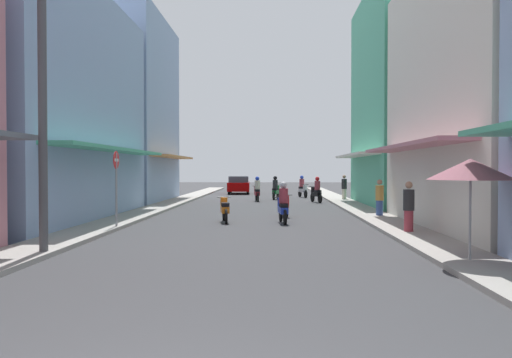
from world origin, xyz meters
TOP-DOWN VIEW (x-y plane):
  - ground_plane at (0.00, 20.45)m, footprint 107.59×107.59m
  - sidewalk_left at (-5.08, 20.45)m, footprint 1.55×56.91m
  - sidewalk_right at (5.08, 20.45)m, footprint 1.55×56.91m
  - building_left_mid at (-8.85, 15.98)m, footprint 7.05×12.57m
  - building_left_far at (-8.85, 27.43)m, footprint 7.05×9.27m
  - building_right_far at (8.85, 24.24)m, footprint 7.05×9.79m
  - motorbike_green at (1.00, 30.25)m, footprint 0.63×1.78m
  - motorbike_red at (1.30, 18.00)m, footprint 0.58×1.80m
  - motorbike_silver at (2.95, 32.74)m, footprint 0.69×1.76m
  - motorbike_black at (3.47, 27.26)m, footprint 0.70×1.76m
  - motorbike_blue at (1.20, 15.29)m, footprint 0.55×1.81m
  - motorbike_maroon at (-0.19, 28.26)m, footprint 0.55×1.81m
  - motorbike_orange at (-1.03, 15.61)m, footprint 0.58×1.80m
  - parked_car at (-2.02, 38.07)m, footprint 1.91×4.16m
  - pedestrian_crossing at (5.41, 28.95)m, footprint 0.34×0.34m
  - pedestrian_far at (5.27, 17.47)m, footprint 0.34×0.34m
  - pedestrian_midway at (5.02, 12.00)m, footprint 0.34×0.34m
  - vendor_umbrella at (5.03, 7.16)m, footprint 1.81×1.81m
  - utility_pole at (-4.55, 7.92)m, footprint 0.20×1.20m
  - street_sign_no_entry at (-4.45, 13.11)m, footprint 0.07×0.60m

SIDE VIEW (x-z plane):
  - ground_plane at x=0.00m, z-range 0.00..0.00m
  - sidewalk_left at x=-5.08m, z-range 0.00..0.12m
  - sidewalk_right at x=5.08m, z-range 0.00..0.12m
  - motorbike_red at x=1.30m, z-range 0.02..0.99m
  - motorbike_orange at x=-1.03m, z-range 0.02..0.99m
  - motorbike_green at x=1.00m, z-range -0.09..1.49m
  - motorbike_silver at x=2.95m, z-range -0.09..1.49m
  - motorbike_black at x=3.47m, z-range -0.09..1.49m
  - motorbike_blue at x=1.20m, z-range -0.09..1.49m
  - motorbike_maroon at x=-0.19m, z-range -0.09..1.49m
  - parked_car at x=-2.02m, z-range 0.01..1.46m
  - pedestrian_far at x=5.27m, z-range 0.00..1.61m
  - pedestrian_crossing at x=5.41m, z-range 0.00..1.66m
  - pedestrian_midway at x=5.02m, z-range 0.00..1.67m
  - street_sign_no_entry at x=-4.45m, z-range 0.39..3.04m
  - vendor_umbrella at x=5.03m, z-range 0.91..3.18m
  - utility_pole at x=-4.55m, z-range 0.08..7.18m
  - building_left_mid at x=-8.85m, z-range 0.00..9.11m
  - building_left_far at x=-8.85m, z-range 0.00..11.32m
  - building_right_far at x=8.85m, z-range -0.01..11.66m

